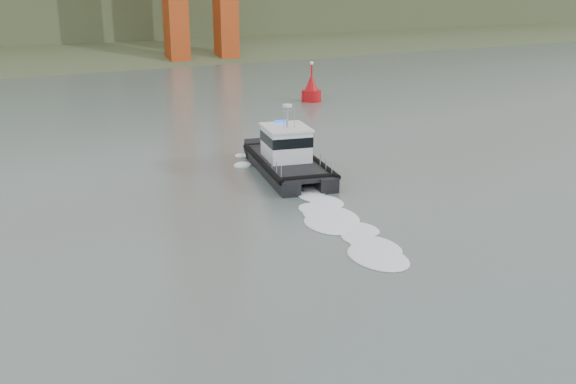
# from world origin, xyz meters

# --- Properties ---
(ground) EXTENTS (400.00, 400.00, 0.00)m
(ground) POSITION_xyz_m (0.00, 0.00, 0.00)
(ground) COLOR #47544E
(ground) RESTS_ON ground
(headlands) EXTENTS (500.00, 105.36, 27.12)m
(headlands) POSITION_xyz_m (0.00, 125.50, 7.05)
(headlands) COLOR #3F4E2D
(headlands) RESTS_ON ground
(patrol_boat) EXTENTS (5.40, 9.90, 4.55)m
(patrol_boat) POSITION_xyz_m (4.00, 16.60, 1.14)
(patrol_boat) COLOR black
(patrol_boat) RESTS_ON ground
(nav_buoy) EXTENTS (2.04, 2.04, 4.26)m
(nav_buoy) POSITION_xyz_m (18.87, 38.11, 1.12)
(nav_buoy) COLOR #BA0C11
(nav_buoy) RESTS_ON ground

